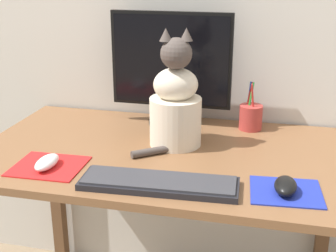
% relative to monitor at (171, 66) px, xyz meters
% --- Properties ---
extents(desk, '(1.23, 0.73, 0.75)m').
position_rel_monitor_xyz_m(desk, '(0.04, -0.27, -0.33)').
color(desk, brown).
rests_on(desk, ground_plane).
extents(monitor, '(0.45, 0.17, 0.42)m').
position_rel_monitor_xyz_m(monitor, '(0.00, 0.00, 0.00)').
color(monitor, black).
rests_on(monitor, desk).
extents(keyboard, '(0.45, 0.16, 0.02)m').
position_rel_monitor_xyz_m(keyboard, '(0.09, -0.53, -0.21)').
color(keyboard, black).
rests_on(keyboard, desk).
extents(mousepad_left, '(0.22, 0.19, 0.00)m').
position_rel_monitor_xyz_m(mousepad_left, '(-0.27, -0.48, -0.22)').
color(mousepad_left, red).
rests_on(mousepad_left, desk).
extents(mousepad_right, '(0.21, 0.18, 0.00)m').
position_rel_monitor_xyz_m(mousepad_right, '(0.43, -0.48, -0.22)').
color(mousepad_right, '#1E2D9E').
rests_on(mousepad_right, desk).
extents(computer_mouse_left, '(0.06, 0.11, 0.03)m').
position_rel_monitor_xyz_m(computer_mouse_left, '(-0.27, -0.49, -0.20)').
color(computer_mouse_left, white).
rests_on(computer_mouse_left, mousepad_left).
extents(computer_mouse_right, '(0.06, 0.11, 0.04)m').
position_rel_monitor_xyz_m(computer_mouse_right, '(0.43, -0.49, -0.20)').
color(computer_mouse_right, black).
rests_on(computer_mouse_right, mousepad_right).
extents(cat, '(0.23, 0.27, 0.40)m').
position_rel_monitor_xyz_m(cat, '(0.06, -0.21, -0.08)').
color(cat, beige).
rests_on(cat, desk).
extents(pen_cup, '(0.09, 0.09, 0.18)m').
position_rel_monitor_xyz_m(pen_cup, '(0.30, 0.01, -0.18)').
color(pen_cup, '#B23833').
rests_on(pen_cup, desk).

